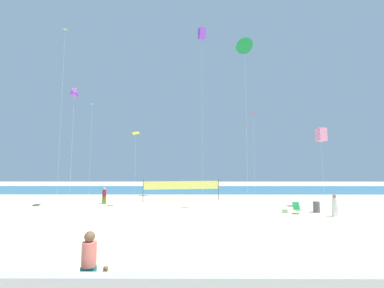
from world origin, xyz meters
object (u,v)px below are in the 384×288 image
object	(u,v)px
kite_violet_box	(202,34)
kite_cyan_diamond	(92,110)
toddler_figure	(105,281)
kite_lime_diamond	(65,38)
beach_handbag	(285,211)
kite_green_delta	(245,47)
kite_red_diamond	(253,116)
mother_figure	(89,261)
kite_violet_inflatable	(74,94)
trash_barrel	(316,207)
kite_pink_box	(321,135)
beachgoer_maroon_shirt	(104,195)
beachgoer_white_shirt	(335,205)
kite_yellow_diamond	(136,133)
volleyball_net	(182,186)
folding_beach_chair	(297,208)

from	to	relation	value
kite_violet_box	kite_cyan_diamond	distance (m)	17.59
toddler_figure	kite_lime_diamond	bearing A→B (deg)	112.02
toddler_figure	beach_handbag	size ratio (longest dim) A/B	2.24
kite_lime_diamond	kite_green_delta	world-z (taller)	kite_lime_diamond
beach_handbag	kite_red_diamond	xyz separation A→B (m)	(0.26, 11.35, 10.13)
mother_figure	kite_green_delta	world-z (taller)	kite_green_delta
kite_lime_diamond	kite_violet_inflatable	bearing A→B (deg)	-48.67
trash_barrel	kite_red_diamond	xyz separation A→B (m)	(-2.41, 11.04, 9.84)
toddler_figure	kite_pink_box	bearing A→B (deg)	41.87
beachgoer_maroon_shirt	trash_barrel	size ratio (longest dim) A/B	1.90
beachgoer_white_shirt	kite_green_delta	bearing A→B (deg)	-32.51
trash_barrel	beach_handbag	size ratio (longest dim) A/B	2.37
kite_yellow_diamond	kite_red_diamond	distance (m)	15.74
kite_violet_inflatable	mother_figure	bearing A→B (deg)	-63.45
beach_handbag	kite_violet_box	size ratio (longest dim) A/B	0.02
kite_yellow_diamond	kite_red_diamond	xyz separation A→B (m)	(13.07, 8.10, 3.36)
mother_figure	beachgoer_white_shirt	xyz separation A→B (m)	(13.39, 12.44, -0.05)
kite_lime_diamond	trash_barrel	bearing A→B (deg)	-13.80
toddler_figure	kite_pink_box	xyz separation A→B (m)	(14.41, 17.19, 6.29)
toddler_figure	volleyball_net	world-z (taller)	volleyball_net
beachgoer_white_shirt	volleyball_net	bearing A→B (deg)	-49.80
beachgoer_white_shirt	kite_yellow_diamond	bearing A→B (deg)	-26.42
beachgoer_white_shirt	kite_lime_diamond	distance (m)	31.06
mother_figure	folding_beach_chair	xyz separation A→B (m)	(11.04, 13.71, -0.46)
kite_violet_box	kite_pink_box	bearing A→B (deg)	-36.76
kite_yellow_diamond	kite_lime_diamond	distance (m)	14.39
kite_green_delta	kite_red_diamond	bearing A→B (deg)	73.87
kite_pink_box	kite_violet_box	bearing A→B (deg)	143.24
trash_barrel	kite_cyan_diamond	distance (m)	28.63
kite_yellow_diamond	kite_violet_box	distance (m)	17.57
volleyball_net	kite_green_delta	size ratio (longest dim) A/B	0.56
beach_handbag	kite_red_diamond	distance (m)	15.22
trash_barrel	kite_lime_diamond	size ratio (longest dim) A/B	0.05
beachgoer_maroon_shirt	kite_violet_box	distance (m)	23.33
toddler_figure	kite_violet_inflatable	xyz separation A→B (m)	(-9.03, 17.16, 10.28)
volleyball_net	beach_handbag	bearing A→B (deg)	-44.22
folding_beach_chair	kite_cyan_diamond	xyz separation A→B (m)	(-21.58, 13.00, 10.84)
folding_beach_chair	trash_barrel	size ratio (longest dim) A/B	1.02
volleyball_net	kite_cyan_diamond	world-z (taller)	kite_cyan_diamond
mother_figure	toddler_figure	world-z (taller)	mother_figure
folding_beach_chair	kite_pink_box	xyz separation A→B (m)	(3.86, 3.41, 6.27)
kite_green_delta	kite_lime_diamond	bearing A→B (deg)	164.17
volleyball_net	beach_handbag	world-z (taller)	volleyball_net
trash_barrel	kite_violet_box	distance (m)	25.01
toddler_figure	beachgoer_maroon_shirt	distance (m)	20.80
folding_beach_chair	kite_violet_inflatable	bearing A→B (deg)	-171.67
kite_red_diamond	beachgoer_maroon_shirt	bearing A→B (deg)	-160.97
kite_violet_inflatable	kite_cyan_diamond	size ratio (longest dim) A/B	0.92
folding_beach_chair	kite_yellow_diamond	bearing A→B (deg)	-176.50
beachgoer_white_shirt	kite_cyan_diamond	bearing A→B (deg)	-40.44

